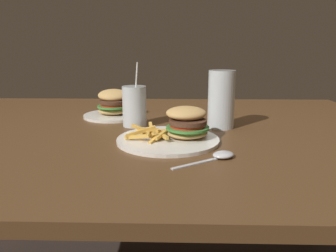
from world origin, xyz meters
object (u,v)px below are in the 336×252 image
beer_glass (221,101)px  juice_glass (134,107)px  spoon (221,155)px  meal_plate_far (113,107)px  meal_plate_near (177,131)px

beer_glass → juice_glass: juice_glass is taller
juice_glass → spoon: 0.42m
juice_glass → meal_plate_far: bearing=124.3°
beer_glass → meal_plate_far: (-0.39, 0.16, -0.05)m
spoon → meal_plate_far: bearing=92.4°
spoon → meal_plate_far: (-0.35, 0.47, 0.03)m
meal_plate_near → spoon: size_ratio=1.80×
meal_plate_far → meal_plate_near: bearing=-53.3°
spoon → juice_glass: bearing=93.3°
meal_plate_near → juice_glass: bearing=128.6°
beer_glass → meal_plate_far: bearing=157.2°
beer_glass → meal_plate_far: 0.43m
meal_plate_near → juice_glass: (-0.14, 0.18, 0.03)m
beer_glass → spoon: 0.32m
meal_plate_far → spoon: bearing=-53.5°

